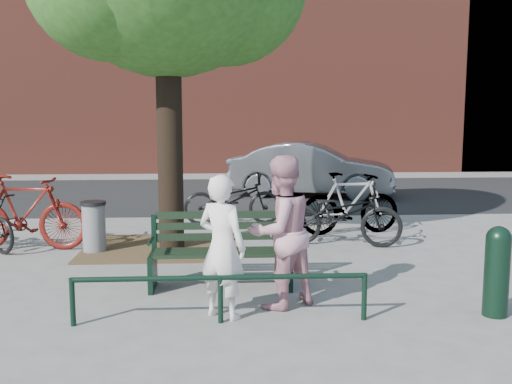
{
  "coord_description": "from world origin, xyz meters",
  "views": [
    {
      "loc": [
        0.04,
        -6.87,
        2.13
      ],
      "look_at": [
        0.49,
        1.0,
        1.06
      ],
      "focal_mm": 40.0,
      "sensor_mm": 36.0,
      "label": 1
    }
  ],
  "objects": [
    {
      "name": "ground",
      "position": [
        0.0,
        0.0,
        0.0
      ],
      "size": [
        90.0,
        90.0,
        0.0
      ],
      "primitive_type": "plane",
      "color": "gray",
      "rests_on": "ground"
    },
    {
      "name": "dirt_pit",
      "position": [
        -1.0,
        2.2,
        0.01
      ],
      "size": [
        2.4,
        2.0,
        0.02
      ],
      "primitive_type": "cube",
      "color": "brown",
      "rests_on": "ground"
    },
    {
      "name": "road",
      "position": [
        0.0,
        8.5,
        0.01
      ],
      "size": [
        40.0,
        7.0,
        0.01
      ],
      "primitive_type": "cube",
      "color": "black",
      "rests_on": "ground"
    },
    {
      "name": "townhouse_row",
      "position": [
        0.17,
        16.0,
        6.25
      ],
      "size": [
        45.0,
        4.0,
        14.0
      ],
      "color": "brown",
      "rests_on": "ground"
    },
    {
      "name": "park_bench",
      "position": [
        -0.0,
        0.08,
        0.48
      ],
      "size": [
        1.74,
        0.54,
        0.97
      ],
      "color": "black",
      "rests_on": "ground"
    },
    {
      "name": "guard_railing",
      "position": [
        0.0,
        -1.2,
        0.4
      ],
      "size": [
        3.06,
        0.06,
        0.51
      ],
      "color": "black",
      "rests_on": "ground"
    },
    {
      "name": "person_left",
      "position": [
        0.02,
        -1.03,
        0.76
      ],
      "size": [
        0.67,
        0.62,
        1.53
      ],
      "primitive_type": "imported",
      "rotation": [
        0.0,
        0.0,
        2.55
      ],
      "color": "white",
      "rests_on": "ground"
    },
    {
      "name": "person_right",
      "position": [
        0.67,
        -0.71,
        0.85
      ],
      "size": [
        1.04,
        0.98,
        1.7
      ],
      "primitive_type": "imported",
      "rotation": [
        0.0,
        0.0,
        3.7
      ],
      "color": "#CB8B98",
      "rests_on": "ground"
    },
    {
      "name": "bollard",
      "position": [
        2.93,
        -1.15,
        0.52
      ],
      "size": [
        0.26,
        0.26,
        0.97
      ],
      "color": "black",
      "rests_on": "ground"
    },
    {
      "name": "litter_bin",
      "position": [
        -1.99,
        2.0,
        0.41
      ],
      "size": [
        0.39,
        0.39,
        0.8
      ],
      "color": "gray",
      "rests_on": "ground"
    },
    {
      "name": "bicycle_b",
      "position": [
        -3.12,
        2.2,
        0.6
      ],
      "size": [
        2.05,
        0.72,
        1.21
      ],
      "primitive_type": "imported",
      "rotation": [
        0.0,
        0.0,
        1.49
      ],
      "color": "#57110C",
      "rests_on": "ground"
    },
    {
      "name": "bicycle_c",
      "position": [
        0.22,
        4.14,
        0.5
      ],
      "size": [
        1.95,
        0.74,
        1.01
      ],
      "primitive_type": "imported",
      "rotation": [
        0.0,
        0.0,
        1.61
      ],
      "color": "black",
      "rests_on": "ground"
    },
    {
      "name": "bicycle_d",
      "position": [
        2.3,
        3.1,
        0.56
      ],
      "size": [
        1.93,
        0.84,
        1.12
      ],
      "primitive_type": "imported",
      "rotation": [
        0.0,
        0.0,
        1.74
      ],
      "color": "gray",
      "rests_on": "ground"
    },
    {
      "name": "bicycle_e",
      "position": [
        1.95,
        2.2,
        0.52
      ],
      "size": [
        2.08,
        1.12,
        1.04
      ],
      "primitive_type": "imported",
      "rotation": [
        0.0,
        0.0,
        1.34
      ],
      "color": "black",
      "rests_on": "ground"
    },
    {
      "name": "parked_car",
      "position": [
        2.35,
        7.9,
        0.71
      ],
      "size": [
        4.52,
        2.53,
        1.41
      ],
      "primitive_type": "imported",
      "rotation": [
        0.0,
        0.0,
        1.32
      ],
      "color": "slate",
      "rests_on": "ground"
    }
  ]
}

